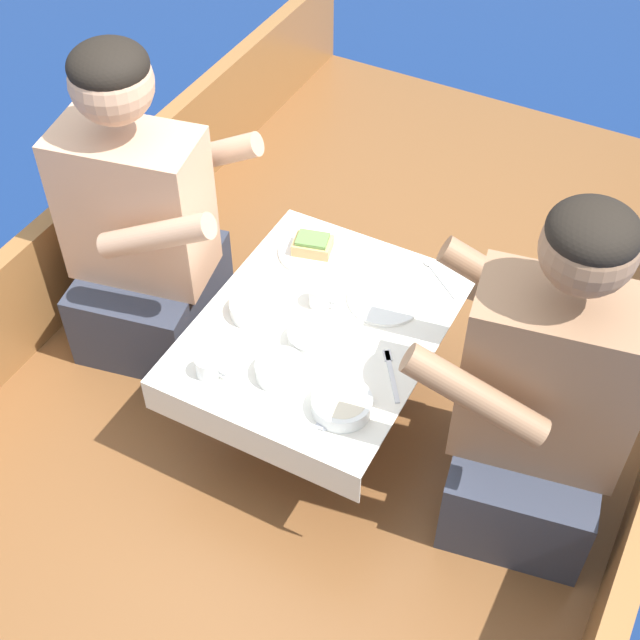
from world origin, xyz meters
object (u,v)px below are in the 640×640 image
at_px(person_port, 141,229).
at_px(sandwich, 313,244).
at_px(coffee_cup_port, 321,296).
at_px(coffee_cup_starboard, 209,366).
at_px(person_starboard, 541,404).

xyz_separation_m(person_port, sandwich, (0.45, 0.19, -0.02)).
distance_m(person_port, sandwich, 0.49).
distance_m(coffee_cup_port, coffee_cup_starboard, 0.37).
distance_m(person_starboard, coffee_cup_starboard, 0.82).
bearing_deg(sandwich, coffee_cup_starboard, -91.76).
distance_m(sandwich, coffee_cup_starboard, 0.52).
xyz_separation_m(sandwich, coffee_cup_starboard, (-0.02, -0.52, -0.00)).
xyz_separation_m(person_port, coffee_cup_port, (0.57, 0.02, -0.02)).
bearing_deg(coffee_cup_starboard, person_starboard, 18.41).
bearing_deg(sandwich, coffee_cup_port, -55.78).
bearing_deg(sandwich, person_port, -157.15).
relative_size(person_port, sandwich, 7.96).
bearing_deg(person_starboard, coffee_cup_starboard, 8.47).
bearing_deg(person_starboard, coffee_cup_port, -17.90).
bearing_deg(person_starboard, sandwich, -29.03).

